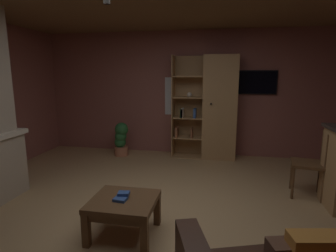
{
  "coord_description": "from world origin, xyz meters",
  "views": [
    {
      "loc": [
        0.6,
        -2.78,
        1.67
      ],
      "look_at": [
        0.0,
        0.4,
        1.05
      ],
      "focal_mm": 29.09,
      "sensor_mm": 36.0,
      "label": 1
    }
  ],
  "objects_px": {
    "bookshelf_cabinet": "(215,109)",
    "table_book_0": "(120,199)",
    "table_book_1": "(124,193)",
    "potted_floor_plant": "(121,139)",
    "dining_chair": "(315,160)",
    "coffee_table": "(124,206)",
    "wall_mounted_tv": "(255,82)"
  },
  "relations": [
    {
      "from": "bookshelf_cabinet",
      "to": "dining_chair",
      "type": "bearing_deg",
      "value": -48.57
    },
    {
      "from": "bookshelf_cabinet",
      "to": "coffee_table",
      "type": "distance_m",
      "value": 3.12
    },
    {
      "from": "coffee_table",
      "to": "wall_mounted_tv",
      "type": "height_order",
      "value": "wall_mounted_tv"
    },
    {
      "from": "coffee_table",
      "to": "dining_chair",
      "type": "xyz_separation_m",
      "value": [
        2.24,
        1.36,
        0.21
      ]
    },
    {
      "from": "bookshelf_cabinet",
      "to": "potted_floor_plant",
      "type": "distance_m",
      "value": 2.01
    },
    {
      "from": "coffee_table",
      "to": "dining_chair",
      "type": "relative_size",
      "value": 0.72
    },
    {
      "from": "bookshelf_cabinet",
      "to": "table_book_1",
      "type": "xyz_separation_m",
      "value": [
        -0.87,
        -2.89,
        -0.56
      ]
    },
    {
      "from": "dining_chair",
      "to": "wall_mounted_tv",
      "type": "xyz_separation_m",
      "value": [
        -0.63,
        1.78,
        0.98
      ]
    },
    {
      "from": "table_book_0",
      "to": "dining_chair",
      "type": "bearing_deg",
      "value": 31.78
    },
    {
      "from": "table_book_1",
      "to": "wall_mounted_tv",
      "type": "bearing_deg",
      "value": 62.38
    },
    {
      "from": "table_book_0",
      "to": "wall_mounted_tv",
      "type": "height_order",
      "value": "wall_mounted_tv"
    },
    {
      "from": "bookshelf_cabinet",
      "to": "table_book_0",
      "type": "bearing_deg",
      "value": -106.5
    },
    {
      "from": "dining_chair",
      "to": "potted_floor_plant",
      "type": "relative_size",
      "value": 1.32
    },
    {
      "from": "coffee_table",
      "to": "potted_floor_plant",
      "type": "xyz_separation_m",
      "value": [
        -1.04,
        2.71,
        0.04
      ]
    },
    {
      "from": "table_book_0",
      "to": "wall_mounted_tv",
      "type": "relative_size",
      "value": 0.16
    },
    {
      "from": "dining_chair",
      "to": "bookshelf_cabinet",
      "type": "bearing_deg",
      "value": 131.43
    },
    {
      "from": "wall_mounted_tv",
      "to": "coffee_table",
      "type": "bearing_deg",
      "value": -117.21
    },
    {
      "from": "coffee_table",
      "to": "dining_chair",
      "type": "distance_m",
      "value": 2.63
    },
    {
      "from": "bookshelf_cabinet",
      "to": "coffee_table",
      "type": "relative_size",
      "value": 3.05
    },
    {
      "from": "coffee_table",
      "to": "potted_floor_plant",
      "type": "distance_m",
      "value": 2.91
    },
    {
      "from": "table_book_1",
      "to": "dining_chair",
      "type": "relative_size",
      "value": 0.13
    },
    {
      "from": "coffee_table",
      "to": "table_book_1",
      "type": "relative_size",
      "value": 5.67
    },
    {
      "from": "coffee_table",
      "to": "table_book_1",
      "type": "distance_m",
      "value": 0.13
    },
    {
      "from": "coffee_table",
      "to": "wall_mounted_tv",
      "type": "relative_size",
      "value": 0.81
    },
    {
      "from": "potted_floor_plant",
      "to": "wall_mounted_tv",
      "type": "relative_size",
      "value": 0.84
    },
    {
      "from": "table_book_0",
      "to": "dining_chair",
      "type": "relative_size",
      "value": 0.14
    },
    {
      "from": "potted_floor_plant",
      "to": "wall_mounted_tv",
      "type": "distance_m",
      "value": 2.92
    },
    {
      "from": "wall_mounted_tv",
      "to": "table_book_0",
      "type": "bearing_deg",
      "value": -117.2
    },
    {
      "from": "dining_chair",
      "to": "wall_mounted_tv",
      "type": "distance_m",
      "value": 2.12
    },
    {
      "from": "table_book_0",
      "to": "potted_floor_plant",
      "type": "height_order",
      "value": "potted_floor_plant"
    },
    {
      "from": "potted_floor_plant",
      "to": "dining_chair",
      "type": "bearing_deg",
      "value": -22.45
    },
    {
      "from": "coffee_table",
      "to": "wall_mounted_tv",
      "type": "distance_m",
      "value": 3.72
    }
  ]
}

